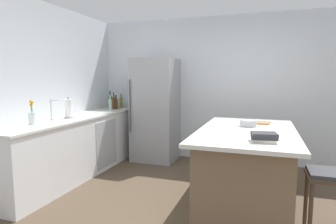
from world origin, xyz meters
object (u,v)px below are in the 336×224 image
(paper_towel_roll, at_px, (69,109))
(olive_oil_bottle, at_px, (121,102))
(flower_vase, at_px, (32,117))
(cutting_board, at_px, (257,122))
(bar_stool, at_px, (328,185))
(gin_bottle, at_px, (110,104))
(sink_faucet, at_px, (52,109))
(syrup_bottle, at_px, (116,103))
(cookbook_stack, at_px, (264,137))
(refrigerator, at_px, (156,110))
(kitchen_island, at_px, (246,167))
(mixing_bowl, at_px, (248,123))
(whiskey_bottle, at_px, (114,102))
(wine_bottle, at_px, (110,102))

(paper_towel_roll, distance_m, olive_oil_bottle, 1.50)
(flower_vase, xyz_separation_m, cutting_board, (2.68, 1.14, -0.10))
(bar_stool, xyz_separation_m, gin_bottle, (-3.25, 1.81, 0.47))
(sink_faucet, bearing_deg, flower_vase, -88.74)
(flower_vase, bearing_deg, syrup_bottle, 87.23)
(paper_towel_roll, bearing_deg, cookbook_stack, -13.79)
(refrigerator, bearing_deg, kitchen_island, -39.71)
(sink_faucet, xyz_separation_m, mixing_bowl, (2.60, 0.46, -0.13))
(refrigerator, height_order, mixing_bowl, refrigerator)
(cutting_board, bearing_deg, flower_vase, -156.99)
(sink_faucet, height_order, cookbook_stack, sink_faucet)
(kitchen_island, height_order, whiskey_bottle, whiskey_bottle)
(kitchen_island, relative_size, mixing_bowl, 9.56)
(olive_oil_bottle, distance_m, gin_bottle, 0.37)
(kitchen_island, distance_m, syrup_bottle, 2.91)
(paper_towel_roll, height_order, mixing_bowl, paper_towel_roll)
(kitchen_island, relative_size, cookbook_stack, 7.52)
(refrigerator, xyz_separation_m, whiskey_bottle, (-0.89, 0.04, 0.11))
(paper_towel_roll, relative_size, whiskey_bottle, 1.01)
(olive_oil_bottle, height_order, mixing_bowl, olive_oil_bottle)
(cookbook_stack, bearing_deg, wine_bottle, 145.59)
(sink_faucet, xyz_separation_m, flower_vase, (0.01, -0.37, -0.06))
(cookbook_stack, xyz_separation_m, cutting_board, (-0.10, 1.16, -0.04))
(kitchen_island, bearing_deg, refrigerator, 140.29)
(kitchen_island, relative_size, gin_bottle, 6.77)
(bar_stool, relative_size, cutting_board, 1.89)
(flower_vase, distance_m, cookbook_stack, 2.78)
(syrup_bottle, height_order, cookbook_stack, syrup_bottle)
(whiskey_bottle, bearing_deg, bar_stool, -32.02)
(bar_stool, relative_size, paper_towel_roll, 2.19)
(mixing_bowl, bearing_deg, syrup_bottle, 155.50)
(paper_towel_roll, bearing_deg, mixing_bowl, 4.00)
(bar_stool, relative_size, mixing_bowl, 3.37)
(wine_bottle, height_order, gin_bottle, wine_bottle)
(kitchen_island, height_order, bar_stool, kitchen_island)
(whiskey_bottle, height_order, cutting_board, whiskey_bottle)
(refrigerator, height_order, wine_bottle, refrigerator)
(olive_oil_bottle, relative_size, whiskey_bottle, 0.91)
(syrup_bottle, xyz_separation_m, cutting_board, (2.59, -0.82, -0.11))
(paper_towel_roll, height_order, olive_oil_bottle, paper_towel_roll)
(bar_stool, height_order, mixing_bowl, mixing_bowl)
(kitchen_island, height_order, mixing_bowl, mixing_bowl)
(wine_bottle, relative_size, gin_bottle, 1.23)
(syrup_bottle, height_order, gin_bottle, gin_bottle)
(refrigerator, xyz_separation_m, olive_oil_bottle, (-0.78, 0.14, 0.11))
(sink_faucet, bearing_deg, olive_oil_bottle, 86.34)
(flower_vase, bearing_deg, refrigerator, 66.17)
(paper_towel_roll, xyz_separation_m, olive_oil_bottle, (0.06, 1.50, -0.02))
(refrigerator, bearing_deg, whiskey_bottle, 177.23)
(kitchen_island, bearing_deg, bar_stool, -40.22)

